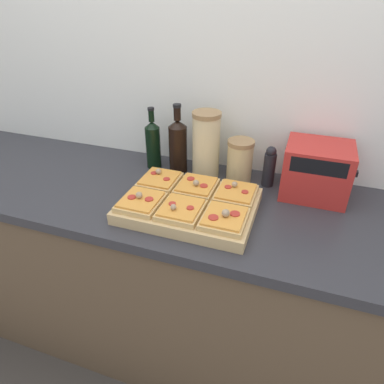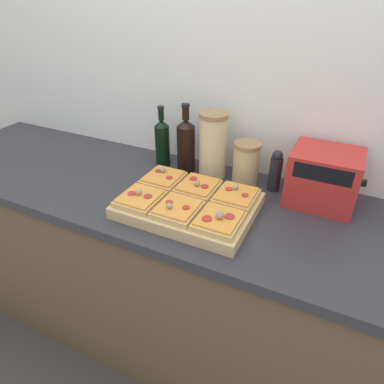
{
  "view_description": "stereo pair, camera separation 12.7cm",
  "coord_description": "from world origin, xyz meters",
  "px_view_note": "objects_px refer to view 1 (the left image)",
  "views": [
    {
      "loc": [
        0.41,
        -0.76,
        1.63
      ],
      "look_at": [
        0.06,
        0.27,
        0.96
      ],
      "focal_mm": 32.0,
      "sensor_mm": 36.0,
      "label": 1
    },
    {
      "loc": [
        0.53,
        -0.71,
        1.63
      ],
      "look_at": [
        0.06,
        0.27,
        0.96
      ],
      "focal_mm": 32.0,
      "sensor_mm": 36.0,
      "label": 2
    }
  ],
  "objects_px": {
    "olive_oil_bottle": "(153,144)",
    "grain_jar_short": "(240,161)",
    "toaster_oven": "(316,170)",
    "wine_bottle": "(178,145)",
    "cutting_board": "(189,206)",
    "grain_jar_tall": "(206,145)",
    "pepper_mill": "(269,167)"
  },
  "relations": [
    {
      "from": "olive_oil_bottle",
      "to": "grain_jar_short",
      "type": "bearing_deg",
      "value": -0.0
    },
    {
      "from": "toaster_oven",
      "to": "wine_bottle",
      "type": "bearing_deg",
      "value": 178.8
    },
    {
      "from": "cutting_board",
      "to": "olive_oil_bottle",
      "type": "bearing_deg",
      "value": 133.58
    },
    {
      "from": "olive_oil_bottle",
      "to": "grain_jar_tall",
      "type": "xyz_separation_m",
      "value": [
        0.25,
        0.0,
        0.03
      ]
    },
    {
      "from": "olive_oil_bottle",
      "to": "pepper_mill",
      "type": "distance_m",
      "value": 0.52
    },
    {
      "from": "grain_jar_tall",
      "to": "grain_jar_short",
      "type": "bearing_deg",
      "value": -0.0
    },
    {
      "from": "grain_jar_tall",
      "to": "grain_jar_short",
      "type": "xyz_separation_m",
      "value": [
        0.15,
        -0.0,
        -0.05
      ]
    },
    {
      "from": "wine_bottle",
      "to": "toaster_oven",
      "type": "bearing_deg",
      "value": -1.2
    },
    {
      "from": "cutting_board",
      "to": "grain_jar_tall",
      "type": "distance_m",
      "value": 0.32
    },
    {
      "from": "grain_jar_short",
      "to": "toaster_oven",
      "type": "relative_size",
      "value": 0.68
    },
    {
      "from": "cutting_board",
      "to": "grain_jar_short",
      "type": "distance_m",
      "value": 0.32
    },
    {
      "from": "wine_bottle",
      "to": "grain_jar_short",
      "type": "xyz_separation_m",
      "value": [
        0.28,
        -0.0,
        -0.03
      ]
    },
    {
      "from": "grain_jar_short",
      "to": "pepper_mill",
      "type": "height_order",
      "value": "grain_jar_short"
    },
    {
      "from": "grain_jar_short",
      "to": "toaster_oven",
      "type": "xyz_separation_m",
      "value": [
        0.31,
        -0.01,
        0.01
      ]
    },
    {
      "from": "wine_bottle",
      "to": "pepper_mill",
      "type": "bearing_deg",
      "value": -0.0
    },
    {
      "from": "pepper_mill",
      "to": "cutting_board",
      "type": "bearing_deg",
      "value": -130.27
    },
    {
      "from": "wine_bottle",
      "to": "pepper_mill",
      "type": "relative_size",
      "value": 1.75
    },
    {
      "from": "pepper_mill",
      "to": "grain_jar_short",
      "type": "bearing_deg",
      "value": -180.0
    },
    {
      "from": "grain_jar_tall",
      "to": "pepper_mill",
      "type": "distance_m",
      "value": 0.28
    },
    {
      "from": "cutting_board",
      "to": "wine_bottle",
      "type": "bearing_deg",
      "value": 118.26
    },
    {
      "from": "toaster_oven",
      "to": "grain_jar_short",
      "type": "bearing_deg",
      "value": 177.71
    },
    {
      "from": "cutting_board",
      "to": "pepper_mill",
      "type": "relative_size",
      "value": 2.76
    },
    {
      "from": "grain_jar_tall",
      "to": "grain_jar_short",
      "type": "distance_m",
      "value": 0.16
    },
    {
      "from": "cutting_board",
      "to": "grain_jar_short",
      "type": "height_order",
      "value": "grain_jar_short"
    },
    {
      "from": "cutting_board",
      "to": "grain_jar_tall",
      "type": "height_order",
      "value": "grain_jar_tall"
    },
    {
      "from": "cutting_board",
      "to": "wine_bottle",
      "type": "height_order",
      "value": "wine_bottle"
    },
    {
      "from": "wine_bottle",
      "to": "grain_jar_short",
      "type": "height_order",
      "value": "wine_bottle"
    },
    {
      "from": "cutting_board",
      "to": "olive_oil_bottle",
      "type": "xyz_separation_m",
      "value": [
        -0.28,
        0.29,
        0.09
      ]
    },
    {
      "from": "pepper_mill",
      "to": "olive_oil_bottle",
      "type": "bearing_deg",
      "value": 180.0
    },
    {
      "from": "grain_jar_short",
      "to": "olive_oil_bottle",
      "type": "bearing_deg",
      "value": 180.0
    },
    {
      "from": "grain_jar_short",
      "to": "pepper_mill",
      "type": "distance_m",
      "value": 0.12
    },
    {
      "from": "wine_bottle",
      "to": "grain_jar_tall",
      "type": "distance_m",
      "value": 0.13
    }
  ]
}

